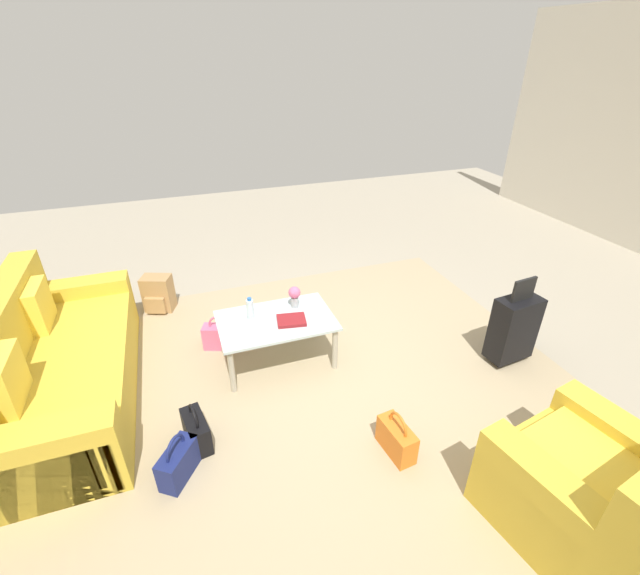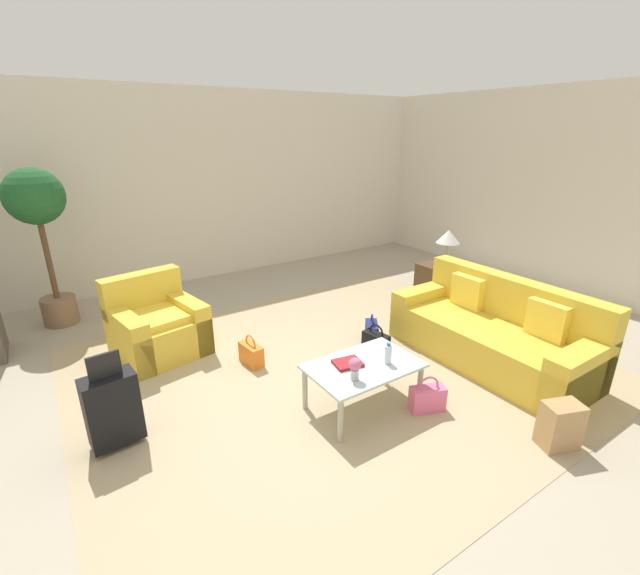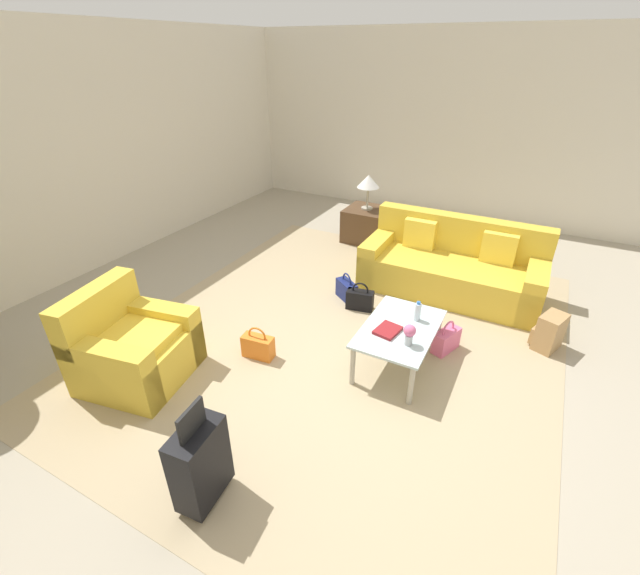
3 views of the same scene
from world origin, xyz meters
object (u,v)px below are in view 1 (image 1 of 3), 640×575
Objects in this scene: coffee_table_book at (291,320)px; handbag_navy at (179,462)px; couch at (53,370)px; suitcase_black at (514,328)px; armchair at (596,498)px; coffee_table at (276,325)px; handbag_black at (196,430)px; water_bottle at (250,309)px; handbag_orange at (397,439)px; flower_vase at (295,295)px; backpack_tan at (158,294)px; handbag_pink at (220,336)px.

coffee_table_book is 1.42m from handbag_navy.
couch reaches higher than coffee_table_book.
couch reaches higher than suitcase_black.
armchair is 2.90× the size of handbag_navy.
coffee_table_book is (-0.12, 0.08, 0.07)m from coffee_table.
couch is 1.39m from handbag_navy.
coffee_table is 2.83× the size of handbag_navy.
water_bottle is at bearing -125.38° from handbag_black.
armchair reaches higher than coffee_table_book.
handbag_black is at bearing -34.19° from armchair.
couch reaches higher than handbag_orange.
armchair is (-3.11, 2.27, -0.00)m from couch.
flower_vase is 1.42m from handbag_black.
armchair is 1.19m from handbag_orange.
water_bottle is at bearing -19.36° from coffee_table_book.
coffee_table_book reaches higher than handbag_black.
handbag_orange is at bearing 102.28° from flower_vase.
suitcase_black is 2.80m from handbag_black.
handbag_navy and handbag_orange have the same top height.
backpack_tan is at bearing -40.64° from coffee_table_book.
backpack_tan reaches higher than handbag_pink.
handbag_navy is at bearing 60.08° from handbag_black.
handbag_pink is (0.59, -0.45, -0.34)m from coffee_table_book.
water_bottle is at bearing -56.32° from armchair.
couch is at bearing 0.00° from water_bottle.
coffee_table_book is at bearing 142.37° from handbag_pink.
coffee_table_book is 0.69× the size of handbag_pink.
couch is at bearing 1.42° from flower_vase.
suitcase_black reaches higher than coffee_table.
handbag_navy is (0.73, 1.08, -0.42)m from water_bottle.
armchair reaches higher than handbag_navy.
couch is 3.85m from armchair.
handbag_navy is (2.93, 0.28, -0.23)m from suitcase_black.
handbag_pink is at bearing -27.63° from coffee_table_book.
handbag_pink is 0.89× the size of backpack_tan.
coffee_table is at bearing -133.67° from handbag_navy.
handbag_pink is at bearing -17.94° from flower_vase.
water_bottle is 0.83× the size of coffee_table_book.
handbag_pink is (0.47, -0.37, -0.26)m from coffee_table.
armchair is at bearing 64.93° from suitcase_black.
coffee_table is 1.42m from handbag_orange.
coffee_table_book is 1.79m from backpack_tan.
handbag_black is 1.44m from handbag_orange.
water_bottle is at bearing 180.00° from couch.
water_bottle reaches higher than coffee_table_book.
suitcase_black is (-3.80, 0.80, 0.05)m from couch.
suitcase_black is at bearing 146.47° from backpack_tan.
armchair is at bearing 121.17° from coffee_table.
couch is at bearing -36.11° from armchair.
armchair reaches higher than flower_vase.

